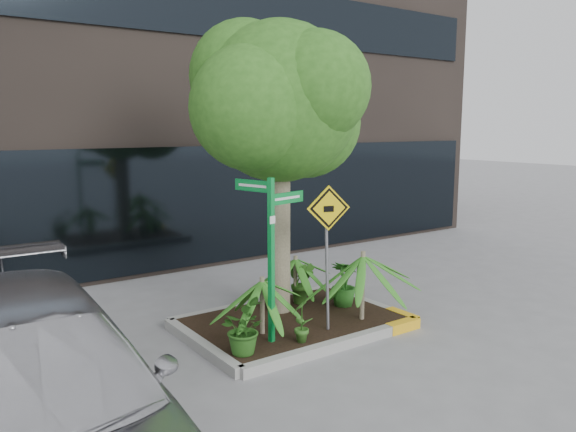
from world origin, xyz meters
TOP-DOWN VIEW (x-y plane):
  - ground at (0.00, 0.00)m, footprint 80.00×80.00m
  - planter at (0.23, 0.27)m, footprint 3.35×2.36m
  - tree at (0.24, 0.74)m, footprint 3.18×2.82m
  - palm_front at (1.06, -0.34)m, footprint 1.22×1.22m
  - palm_left at (-0.54, 0.03)m, footprint 0.95×0.95m
  - palm_back at (0.71, 0.94)m, footprint 0.91×0.91m
  - parked_car at (-4.08, -1.72)m, footprint 2.55×5.93m
  - shrub_a at (-1.15, -0.42)m, footprint 0.83×0.83m
  - shrub_b at (1.27, 0.34)m, footprint 0.56×0.56m
  - shrub_c at (-0.26, -0.55)m, footprint 0.48×0.48m
  - shrub_d at (0.77, 0.82)m, footprint 0.56×0.56m
  - street_sign_post at (-0.57, -0.24)m, footprint 0.83×0.71m
  - cattle_sign at (0.36, -0.34)m, footprint 0.63×0.23m

SIDE VIEW (x-z plane):
  - ground at x=0.00m, z-range 0.00..0.00m
  - planter at x=0.23m, z-range 0.03..0.18m
  - shrub_c at x=-0.26m, z-range 0.15..0.81m
  - shrub_a at x=-1.15m, z-range 0.15..0.84m
  - shrub_d at x=0.77m, z-range 0.15..0.87m
  - shrub_b at x=1.27m, z-range 0.15..0.91m
  - parked_car at x=-4.08m, z-range 0.00..1.70m
  - palm_back at x=0.71m, z-range 0.40..1.42m
  - palm_left at x=-0.54m, z-range 0.41..1.47m
  - palm_front at x=1.06m, z-range 0.49..1.84m
  - street_sign_post at x=-0.57m, z-range 0.29..2.73m
  - cattle_sign at x=0.36m, z-range 0.53..2.66m
  - tree at x=0.24m, z-range 1.10..5.87m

